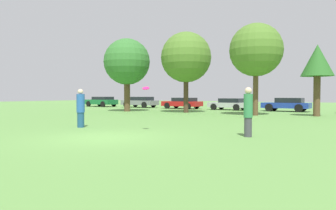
{
  "coord_description": "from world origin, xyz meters",
  "views": [
    {
      "loc": [
        7.84,
        -8.34,
        1.53
      ],
      "look_at": [
        0.41,
        3.55,
        1.07
      ],
      "focal_mm": 33.82,
      "sensor_mm": 36.0,
      "label": 1
    }
  ],
  "objects_px": {
    "tree_1": "(186,57)",
    "parked_car_red": "(182,103)",
    "person_catcher": "(248,111)",
    "frisbee": "(146,88)",
    "parked_car_silver": "(229,104)",
    "person_thrower": "(81,108)",
    "tree_3": "(317,62)",
    "parked_car_blue": "(287,104)",
    "parked_car_grey": "(140,102)",
    "tree_2": "(256,50)",
    "parked_car_green": "(101,101)",
    "tree_0": "(127,62)"
  },
  "relations": [
    {
      "from": "person_thrower",
      "to": "parked_car_red",
      "type": "height_order",
      "value": "person_thrower"
    },
    {
      "from": "tree_3",
      "to": "parked_car_green",
      "type": "xyz_separation_m",
      "value": [
        -25.76,
        5.31,
        -3.13
      ]
    },
    {
      "from": "tree_0",
      "to": "parked_car_grey",
      "type": "relative_size",
      "value": 1.44
    },
    {
      "from": "person_catcher",
      "to": "parked_car_red",
      "type": "xyz_separation_m",
      "value": [
        -13.36,
        18.89,
        -0.28
      ]
    },
    {
      "from": "parked_car_green",
      "to": "parked_car_blue",
      "type": "height_order",
      "value": "parked_car_green"
    },
    {
      "from": "frisbee",
      "to": "parked_car_red",
      "type": "relative_size",
      "value": 0.07
    },
    {
      "from": "tree_3",
      "to": "parked_car_blue",
      "type": "distance_m",
      "value": 7.22
    },
    {
      "from": "tree_1",
      "to": "parked_car_green",
      "type": "relative_size",
      "value": 1.6
    },
    {
      "from": "person_catcher",
      "to": "frisbee",
      "type": "xyz_separation_m",
      "value": [
        -4.22,
        -0.48,
        0.88
      ]
    },
    {
      "from": "parked_car_red",
      "to": "parked_car_silver",
      "type": "relative_size",
      "value": 1.1
    },
    {
      "from": "person_catcher",
      "to": "tree_1",
      "type": "bearing_deg",
      "value": -59.48
    },
    {
      "from": "person_thrower",
      "to": "parked_car_green",
      "type": "bearing_deg",
      "value": 125.28
    },
    {
      "from": "person_catcher",
      "to": "tree_1",
      "type": "relative_size",
      "value": 0.26
    },
    {
      "from": "tree_1",
      "to": "parked_car_silver",
      "type": "distance_m",
      "value": 7.78
    },
    {
      "from": "tree_2",
      "to": "parked_car_blue",
      "type": "distance_m",
      "value": 8.19
    },
    {
      "from": "person_thrower",
      "to": "tree_3",
      "type": "bearing_deg",
      "value": 52.86
    },
    {
      "from": "tree_1",
      "to": "parked_car_silver",
      "type": "height_order",
      "value": "tree_1"
    },
    {
      "from": "frisbee",
      "to": "parked_car_silver",
      "type": "xyz_separation_m",
      "value": [
        -3.77,
        19.38,
        -1.18
      ]
    },
    {
      "from": "parked_car_green",
      "to": "parked_car_grey",
      "type": "height_order",
      "value": "parked_car_grey"
    },
    {
      "from": "tree_1",
      "to": "parked_car_red",
      "type": "distance_m",
      "value": 8.59
    },
    {
      "from": "tree_3",
      "to": "parked_car_green",
      "type": "height_order",
      "value": "tree_3"
    },
    {
      "from": "frisbee",
      "to": "parked_car_blue",
      "type": "relative_size",
      "value": 0.07
    },
    {
      "from": "parked_car_blue",
      "to": "parked_car_grey",
      "type": "bearing_deg",
      "value": 1.67
    },
    {
      "from": "parked_car_red",
      "to": "parked_car_grey",
      "type": "bearing_deg",
      "value": -0.07
    },
    {
      "from": "parked_car_silver",
      "to": "tree_0",
      "type": "bearing_deg",
      "value": 49.98
    },
    {
      "from": "person_thrower",
      "to": "person_catcher",
      "type": "distance_m",
      "value": 7.73
    },
    {
      "from": "parked_car_grey",
      "to": "parked_car_silver",
      "type": "height_order",
      "value": "parked_car_grey"
    },
    {
      "from": "tree_3",
      "to": "parked_car_green",
      "type": "bearing_deg",
      "value": 168.35
    },
    {
      "from": "frisbee",
      "to": "parked_car_silver",
      "type": "bearing_deg",
      "value": 100.99
    },
    {
      "from": "tree_0",
      "to": "person_thrower",
      "type": "bearing_deg",
      "value": -59.35
    },
    {
      "from": "tree_3",
      "to": "parked_car_green",
      "type": "relative_size",
      "value": 1.18
    },
    {
      "from": "tree_2",
      "to": "parked_car_green",
      "type": "bearing_deg",
      "value": 163.01
    },
    {
      "from": "parked_car_green",
      "to": "person_thrower",
      "type": "bearing_deg",
      "value": 134.14
    },
    {
      "from": "person_thrower",
      "to": "parked_car_red",
      "type": "xyz_separation_m",
      "value": [
        -5.68,
        19.77,
        -0.26
      ]
    },
    {
      "from": "tree_1",
      "to": "parked_car_silver",
      "type": "bearing_deg",
      "value": 77.82
    },
    {
      "from": "person_catcher",
      "to": "tree_0",
      "type": "xyz_separation_m",
      "value": [
        -14.91,
        11.31,
        3.57
      ]
    },
    {
      "from": "person_catcher",
      "to": "parked_car_red",
      "type": "distance_m",
      "value": 23.14
    },
    {
      "from": "parked_car_red",
      "to": "tree_2",
      "type": "bearing_deg",
      "value": 147.65
    },
    {
      "from": "tree_3",
      "to": "parked_car_silver",
      "type": "distance_m",
      "value": 10.83
    },
    {
      "from": "parked_car_grey",
      "to": "frisbee",
      "type": "bearing_deg",
      "value": 129.93
    },
    {
      "from": "frisbee",
      "to": "tree_2",
      "type": "xyz_separation_m",
      "value": [
        0.95,
        12.38,
        2.98
      ]
    },
    {
      "from": "parked_car_green",
      "to": "parked_car_silver",
      "type": "relative_size",
      "value": 1.08
    },
    {
      "from": "parked_car_green",
      "to": "parked_car_red",
      "type": "xyz_separation_m",
      "value": [
        11.72,
        0.32,
        -0.05
      ]
    },
    {
      "from": "tree_2",
      "to": "parked_car_blue",
      "type": "relative_size",
      "value": 1.6
    },
    {
      "from": "parked_car_red",
      "to": "tree_0",
      "type": "bearing_deg",
      "value": 80.78
    },
    {
      "from": "person_thrower",
      "to": "tree_1",
      "type": "height_order",
      "value": "tree_1"
    },
    {
      "from": "parked_car_blue",
      "to": "parked_car_green",
      "type": "bearing_deg",
      "value": 3.27
    },
    {
      "from": "tree_3",
      "to": "parked_car_green",
      "type": "distance_m",
      "value": 26.49
    },
    {
      "from": "parked_car_silver",
      "to": "parked_car_grey",
      "type": "bearing_deg",
      "value": 1.17
    },
    {
      "from": "parked_car_silver",
      "to": "tree_2",
      "type": "bearing_deg",
      "value": 126.3
    }
  ]
}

